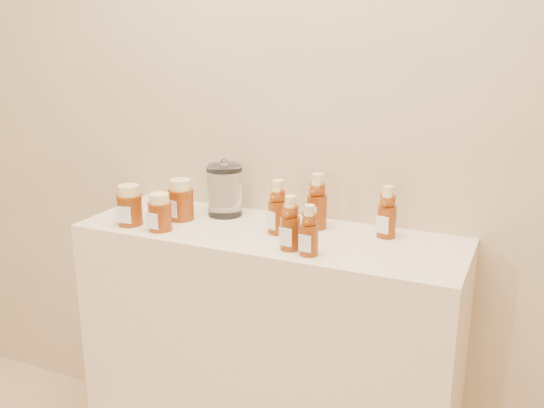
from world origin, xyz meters
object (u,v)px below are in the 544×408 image
at_px(bear_bottle_back_left, 278,204).
at_px(honey_jar_left, 130,205).
at_px(display_table, 269,361).
at_px(bear_bottle_front_left, 290,219).
at_px(glass_canister, 225,188).

distance_m(bear_bottle_back_left, honey_jar_left, 0.48).
relative_size(bear_bottle_back_left, honey_jar_left, 1.46).
relative_size(display_table, bear_bottle_front_left, 6.80).
bearing_deg(glass_canister, bear_bottle_front_left, -33.22).
height_order(bear_bottle_front_left, honey_jar_left, bear_bottle_front_left).
distance_m(bear_bottle_back_left, glass_canister, 0.26).
bearing_deg(honey_jar_left, bear_bottle_back_left, 5.25).
relative_size(bear_bottle_front_left, glass_canister, 0.95).
height_order(display_table, glass_canister, glass_canister).
xyz_separation_m(bear_bottle_back_left, honey_jar_left, (-0.46, -0.12, -0.03)).
xyz_separation_m(bear_bottle_back_left, bear_bottle_front_left, (0.09, -0.11, -0.01)).
xyz_separation_m(honey_jar_left, glass_canister, (0.23, 0.21, 0.03)).
xyz_separation_m(bear_bottle_front_left, glass_canister, (-0.32, 0.21, 0.00)).
bearing_deg(bear_bottle_front_left, display_table, 141.63).
height_order(display_table, bear_bottle_back_left, bear_bottle_back_left).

